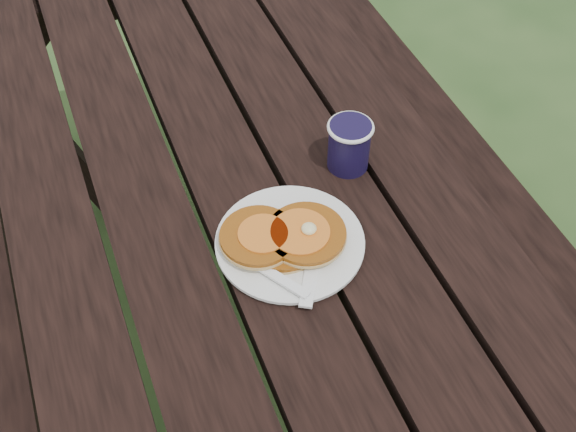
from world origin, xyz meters
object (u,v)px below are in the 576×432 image
object	(u,v)px
picnic_table	(228,271)
coffee_cup	(349,143)
pancake_stack	(284,237)
plate	(290,243)

from	to	relation	value
picnic_table	coffee_cup	bearing A→B (deg)	-34.83
pancake_stack	coffee_cup	xyz separation A→B (m)	(0.17, 0.13, 0.03)
plate	pancake_stack	bearing A→B (deg)	178.42
picnic_table	plate	bearing A→B (deg)	-81.57
picnic_table	pancake_stack	distance (m)	0.49
plate	coffee_cup	world-z (taller)	coffee_cup
pancake_stack	coffee_cup	world-z (taller)	coffee_cup
picnic_table	pancake_stack	size ratio (longest dim) A/B	9.37
coffee_cup	pancake_stack	bearing A→B (deg)	-142.68
picnic_table	plate	distance (m)	0.47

